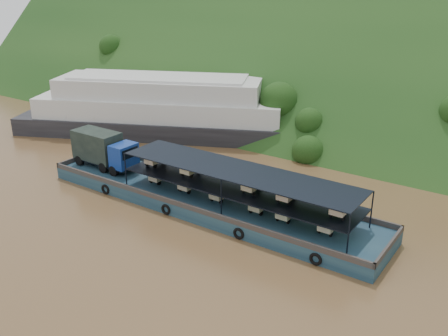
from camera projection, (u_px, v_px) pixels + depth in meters
The scene contains 4 objects.
ground at pixel (223, 214), 46.18m from camera, with size 160.00×160.00×0.00m, color brown.
hillside at pixel (362, 124), 73.73m from camera, with size 140.00×28.00×28.00m, color #163A15.
cargo_barge at pixel (191, 190), 48.16m from camera, with size 35.00×7.18×5.08m.
passenger_ferry at pixel (160, 108), 68.47m from camera, with size 39.74×25.45×7.95m.
Camera 1 is at (23.58, -34.01, 20.94)m, focal length 40.00 mm.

